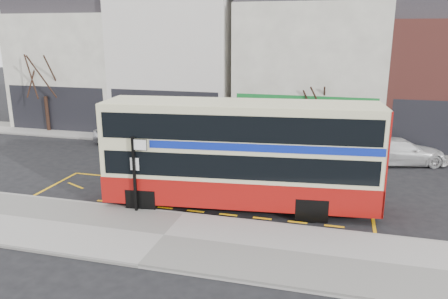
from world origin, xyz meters
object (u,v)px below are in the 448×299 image
(double_decker_bus, at_px, (241,153))
(car_grey, at_px, (212,139))
(street_tree_left, at_px, (42,65))
(bus_stop_post, at_px, (136,167))
(car_silver, at_px, (121,136))
(street_tree_right, at_px, (315,94))
(car_white, at_px, (400,151))

(double_decker_bus, xyz_separation_m, car_grey, (-3.71, 8.35, -1.61))
(double_decker_bus, bearing_deg, street_tree_left, 142.51)
(double_decker_bus, xyz_separation_m, bus_stop_post, (-3.67, -1.78, -0.32))
(bus_stop_post, bearing_deg, street_tree_left, 134.60)
(car_silver, distance_m, street_tree_right, 11.99)
(street_tree_left, bearing_deg, car_white, -4.35)
(street_tree_right, bearing_deg, car_silver, -167.11)
(double_decker_bus, xyz_separation_m, street_tree_right, (2.12, 10.14, 1.07))
(car_silver, distance_m, street_tree_left, 8.17)
(car_silver, xyz_separation_m, car_white, (16.12, 0.38, 0.06))
(street_tree_left, bearing_deg, car_silver, -17.42)
(car_grey, bearing_deg, car_white, -81.68)
(bus_stop_post, bearing_deg, car_silver, 118.39)
(street_tree_left, bearing_deg, car_grey, -6.08)
(double_decker_bus, height_order, car_grey, double_decker_bus)
(street_tree_left, relative_size, street_tree_right, 1.42)
(double_decker_bus, bearing_deg, car_silver, 134.46)
(car_grey, height_order, car_white, car_white)
(car_silver, distance_m, car_grey, 5.62)
(bus_stop_post, relative_size, car_silver, 0.79)
(car_silver, bearing_deg, bus_stop_post, -135.44)
(car_silver, height_order, car_grey, car_silver)
(car_grey, distance_m, car_white, 10.57)
(car_white, xyz_separation_m, street_tree_left, (-22.89, 1.74, 3.99))
(bus_stop_post, xyz_separation_m, car_silver, (-5.61, 9.32, -1.28))
(car_white, distance_m, street_tree_right, 5.84)
(car_silver, bearing_deg, street_tree_left, 86.10)
(car_grey, xyz_separation_m, street_tree_left, (-12.34, 1.31, 4.06))
(double_decker_bus, xyz_separation_m, car_silver, (-9.28, 7.54, -1.60))
(double_decker_bus, distance_m, street_tree_left, 18.89)
(bus_stop_post, distance_m, car_grey, 10.21)
(car_silver, relative_size, car_white, 0.78)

